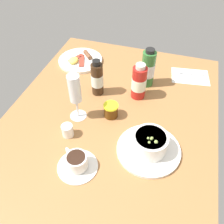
# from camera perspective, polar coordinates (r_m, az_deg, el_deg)

# --- Properties ---
(ground_plane) EXTENTS (1.10, 0.84, 0.03)m
(ground_plane) POSITION_cam_1_polar(r_m,az_deg,el_deg) (0.98, -0.46, -1.88)
(ground_plane) COLOR #9E6B3D
(porridge_bowl) EXTENTS (0.23, 0.23, 0.09)m
(porridge_bowl) POSITION_cam_1_polar(r_m,az_deg,el_deg) (0.85, 8.89, -7.72)
(porridge_bowl) COLOR white
(porridge_bowl) RESTS_ON ground_plane
(cutlery_setting) EXTENTS (0.15, 0.19, 0.01)m
(cutlery_setting) POSITION_cam_1_polar(r_m,az_deg,el_deg) (1.23, 17.89, 8.19)
(cutlery_setting) COLOR white
(cutlery_setting) RESTS_ON ground_plane
(coffee_cup) EXTENTS (0.14, 0.14, 0.06)m
(coffee_cup) POSITION_cam_1_polar(r_m,az_deg,el_deg) (0.82, -8.36, -11.83)
(coffee_cup) COLOR white
(coffee_cup) RESTS_ON ground_plane
(creamer_jug) EXTENTS (0.05, 0.04, 0.06)m
(creamer_jug) POSITION_cam_1_polar(r_m,az_deg,el_deg) (0.91, -10.57, -4.33)
(creamer_jug) COLOR white
(creamer_jug) RESTS_ON ground_plane
(wine_glass) EXTENTS (0.07, 0.07, 0.20)m
(wine_glass) POSITION_cam_1_polar(r_m,az_deg,el_deg) (0.90, -8.82, 4.90)
(wine_glass) COLOR white
(wine_glass) RESTS_ON ground_plane
(jam_jar) EXTENTS (0.06, 0.06, 0.06)m
(jam_jar) POSITION_cam_1_polar(r_m,az_deg,el_deg) (0.96, 0.01, 0.36)
(jam_jar) COLOR #502C0A
(jam_jar) RESTS_ON ground_plane
(sauce_bottle_brown) EXTENTS (0.05, 0.05, 0.17)m
(sauce_bottle_brown) POSITION_cam_1_polar(r_m,az_deg,el_deg) (1.04, -3.54, 7.88)
(sauce_bottle_brown) COLOR #382314
(sauce_bottle_brown) RESTS_ON ground_plane
(sauce_bottle_green) EXTENTS (0.06, 0.06, 0.18)m
(sauce_bottle_green) POSITION_cam_1_polar(r_m,az_deg,el_deg) (1.09, 8.55, 10.17)
(sauce_bottle_green) COLOR #337233
(sauce_bottle_green) RESTS_ON ground_plane
(sauce_bottle_red) EXTENTS (0.06, 0.06, 0.17)m
(sauce_bottle_red) POSITION_cam_1_polar(r_m,az_deg,el_deg) (1.02, 6.43, 7.03)
(sauce_bottle_red) COLOR #B21E19
(sauce_bottle_red) RESTS_ON ground_plane
(breakfast_plate) EXTENTS (0.22, 0.22, 0.04)m
(breakfast_plate) POSITION_cam_1_polar(r_m,az_deg,el_deg) (1.28, -7.59, 12.14)
(breakfast_plate) COLOR white
(breakfast_plate) RESTS_ON ground_plane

